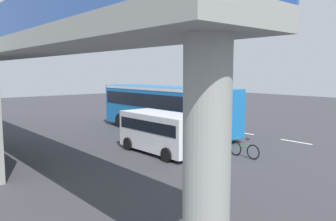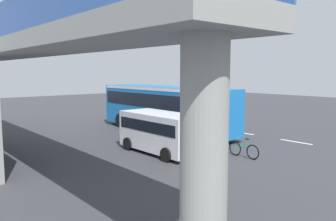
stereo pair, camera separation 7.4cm
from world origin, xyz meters
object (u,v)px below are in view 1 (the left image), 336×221
object	(u,v)px
parked_van	(161,130)
traffic_sign	(187,99)
bicycle_green	(244,150)
pedestrian	(112,110)
city_bus	(165,105)

from	to	relation	value
parked_van	traffic_sign	xyz separation A→B (m)	(6.98, -8.50, 0.71)
bicycle_green	pedestrian	size ratio (longest dim) A/B	0.99
city_bus	pedestrian	xyz separation A→B (m)	(7.37, -0.25, -1.00)
pedestrian	parked_van	bearing A→B (deg)	160.19
bicycle_green	traffic_sign	size ratio (longest dim) A/B	0.63
bicycle_green	pedestrian	world-z (taller)	pedestrian
city_bus	parked_van	world-z (taller)	city_bus
parked_van	pedestrian	bearing A→B (deg)	-19.81
bicycle_green	parked_van	bearing A→B (deg)	35.72
city_bus	pedestrian	distance (m)	7.45
traffic_sign	parked_van	bearing A→B (deg)	129.39
parked_van	bicycle_green	distance (m)	4.25
parked_van	traffic_sign	world-z (taller)	traffic_sign
bicycle_green	traffic_sign	distance (m)	12.11
parked_van	pedestrian	xyz separation A→B (m)	(11.84, -4.26, -0.30)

